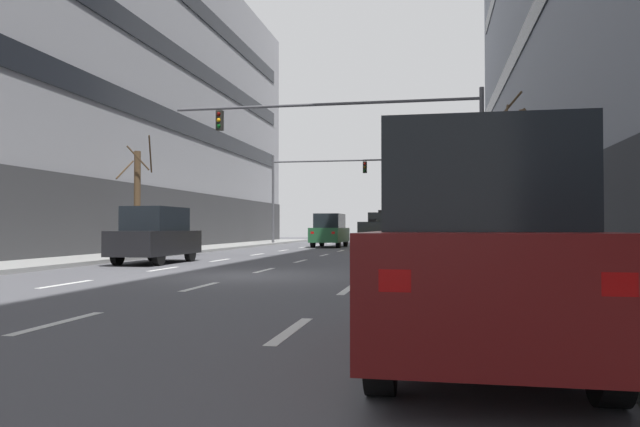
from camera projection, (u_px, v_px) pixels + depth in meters
ground_plane at (243, 276)px, 15.97m from camera, size 120.00×120.00×0.00m
sidewalk_right at (561, 278)px, 14.47m from camera, size 3.09×80.00×0.14m
lane_stripe_l1_s3 at (66, 284)px, 13.63m from camera, size 0.16×2.00×0.01m
lane_stripe_l1_s4 at (164, 269)px, 18.54m from camera, size 0.16×2.00×0.01m
lane_stripe_l1_s5 at (220, 260)px, 23.45m from camera, size 0.16×2.00×0.01m
lane_stripe_l1_s6 at (257, 254)px, 28.36m from camera, size 0.16×2.00×0.01m
lane_stripe_l1_s7 at (283, 250)px, 33.27m from camera, size 0.16×2.00×0.01m
lane_stripe_l1_s8 at (303, 247)px, 38.18m from camera, size 0.16×2.00×0.01m
lane_stripe_l1_s9 at (318, 245)px, 43.09m from camera, size 0.16×2.00×0.01m
lane_stripe_l1_s10 at (330, 243)px, 48.00m from camera, size 0.16×2.00×0.01m
lane_stripe_l2_s2 at (59, 323)px, 8.11m from camera, size 0.16×2.00×0.01m
lane_stripe_l2_s3 at (200, 287)px, 13.02m from camera, size 0.16×2.00×0.01m
lane_stripe_l2_s4 at (264, 270)px, 17.93m from camera, size 0.16×2.00×0.01m
lane_stripe_l2_s5 at (301, 261)px, 22.84m from camera, size 0.16×2.00×0.01m
lane_stripe_l2_s6 at (324, 255)px, 27.75m from camera, size 0.16×2.00×0.01m
lane_stripe_l2_s7 at (341, 251)px, 32.66m from camera, size 0.16×2.00×0.01m
lane_stripe_l2_s8 at (353, 248)px, 37.57m from camera, size 0.16×2.00×0.01m
lane_stripe_l2_s9 at (362, 245)px, 42.48m from camera, size 0.16×2.00×0.01m
lane_stripe_l2_s10 at (370, 243)px, 47.39m from camera, size 0.16×2.00×0.01m
lane_stripe_l3_s2 at (291, 330)px, 7.51m from camera, size 0.16×2.00×0.01m
lane_stripe_l3_s3 at (347, 289)px, 12.42m from camera, size 0.16×2.00×0.01m
lane_stripe_l3_s4 at (372, 272)px, 17.33m from camera, size 0.16×2.00×0.01m
lane_stripe_l3_s5 at (386, 262)px, 22.24m from camera, size 0.16×2.00×0.01m
lane_stripe_l3_s6 at (394, 256)px, 27.15m from camera, size 0.16×2.00×0.01m
lane_stripe_l3_s7 at (400, 251)px, 32.06m from camera, size 0.16×2.00×0.01m
lane_stripe_l3_s8 at (405, 248)px, 36.97m from camera, size 0.16×2.00×0.01m
lane_stripe_l3_s9 at (408, 246)px, 41.88m from camera, size 0.16×2.00×0.01m
lane_stripe_l3_s10 at (411, 244)px, 46.79m from camera, size 0.16×2.00×0.01m
car_driving_0 at (156, 235)px, 21.47m from camera, size 1.80×4.20×2.02m
car_driving_1 at (330, 231)px, 38.86m from camera, size 1.97×4.51×2.16m
taxi_driving_2 at (373, 236)px, 33.87m from camera, size 1.81×4.25×1.76m
taxi_driving_3 at (382, 230)px, 39.85m from camera, size 2.16×4.73×2.44m
car_parked_0 at (477, 249)px, 5.87m from camera, size 1.89×4.51×2.18m
car_parked_1 at (455, 250)px, 12.15m from camera, size 2.02×4.60×1.71m
traffic_signal_0 at (377, 137)px, 24.20m from camera, size 12.80×0.35×6.64m
traffic_signal_1 at (333, 178)px, 44.12m from camera, size 12.69×0.35×6.49m
street_tree_0 at (475, 207)px, 40.03m from camera, size 1.82×1.99×5.00m
street_tree_1 at (521, 180)px, 18.47m from camera, size 1.45×1.40×5.57m
street_tree_3 at (137, 200)px, 26.08m from camera, size 1.46×1.41×5.12m
pedestrian_0 at (562, 236)px, 13.38m from camera, size 0.51×0.28×1.67m
pedestrian_1 at (504, 231)px, 31.00m from camera, size 0.49×0.32×1.64m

